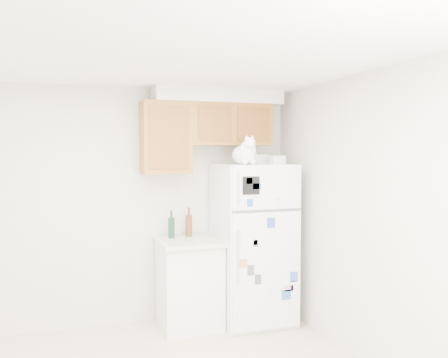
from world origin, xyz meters
name	(u,v)px	position (x,y,z in m)	size (l,w,h in m)	color
room_shell	(160,174)	(0.12, 0.24, 1.67)	(3.84, 4.04, 2.52)	beige
refrigerator	(253,243)	(1.40, 1.61, 0.85)	(0.76, 0.78, 1.70)	white
base_counter	(189,283)	(0.71, 1.68, 0.46)	(0.64, 0.64, 0.92)	white
cat	(246,153)	(1.24, 1.43, 1.81)	(0.29, 0.43, 0.30)	white
storage_box_back	(260,159)	(1.52, 1.72, 1.75)	(0.18, 0.13, 0.10)	white
storage_box_front	(277,160)	(1.63, 1.51, 1.74)	(0.15, 0.11, 0.09)	white
bottle_green	(171,224)	(0.55, 1.82, 1.07)	(0.07, 0.07, 0.29)	#19381E
bottle_amber	(189,222)	(0.76, 1.87, 1.08)	(0.07, 0.07, 0.31)	#593814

